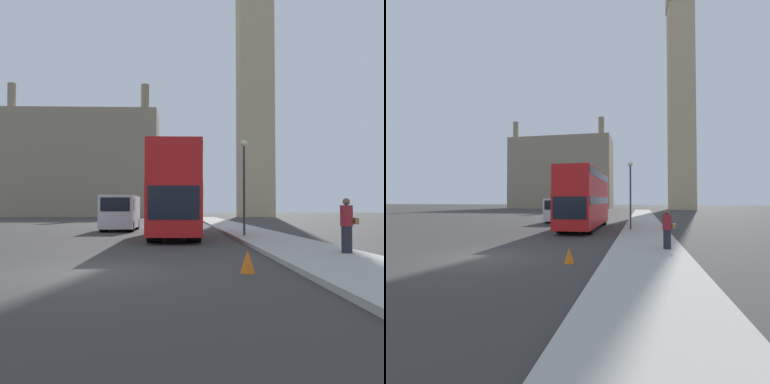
# 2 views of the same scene
# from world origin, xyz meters

# --- Properties ---
(ground_plane) EXTENTS (300.00, 300.00, 0.00)m
(ground_plane) POSITION_xyz_m (0.00, 0.00, 0.00)
(ground_plane) COLOR #383533
(sidewalk_strip) EXTENTS (3.15, 120.00, 0.15)m
(sidewalk_strip) POSITION_xyz_m (6.58, 0.00, 0.07)
(sidewalk_strip) COLOR #ADA89E
(sidewalk_strip) RESTS_ON ground_plane
(clock_tower) EXTENTS (6.53, 6.70, 68.71)m
(clock_tower) POSITION_xyz_m (16.12, 66.39, 35.18)
(clock_tower) COLOR tan
(clock_tower) RESTS_ON ground_plane
(building_block_distant) EXTENTS (28.64, 12.62, 24.46)m
(building_block_distant) POSITION_xyz_m (-16.13, 73.44, 10.06)
(building_block_distant) COLOR gray
(building_block_distant) RESTS_ON ground_plane
(red_double_decker_bus) EXTENTS (2.48, 10.92, 4.55)m
(red_double_decker_bus) POSITION_xyz_m (1.99, 12.81, 2.53)
(red_double_decker_bus) COLOR red
(red_double_decker_bus) RESTS_ON ground_plane
(white_van) EXTENTS (2.21, 5.45, 2.41)m
(white_van) POSITION_xyz_m (-1.80, 19.34, 1.30)
(white_van) COLOR white
(white_van) RESTS_ON ground_plane
(pedestrian) EXTENTS (0.54, 0.38, 1.70)m
(pedestrian) POSITION_xyz_m (7.42, 2.82, 1.00)
(pedestrian) COLOR #23232D
(pedestrian) RESTS_ON sidewalk_strip
(street_lamp) EXTENTS (0.36, 0.36, 4.92)m
(street_lamp) POSITION_xyz_m (5.57, 11.53, 3.45)
(street_lamp) COLOR #38383D
(street_lamp) RESTS_ON sidewalk_strip
(traffic_cone) EXTENTS (0.36, 0.36, 0.55)m
(traffic_cone) POSITION_xyz_m (3.81, -0.24, 0.28)
(traffic_cone) COLOR orange
(traffic_cone) RESTS_ON ground_plane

